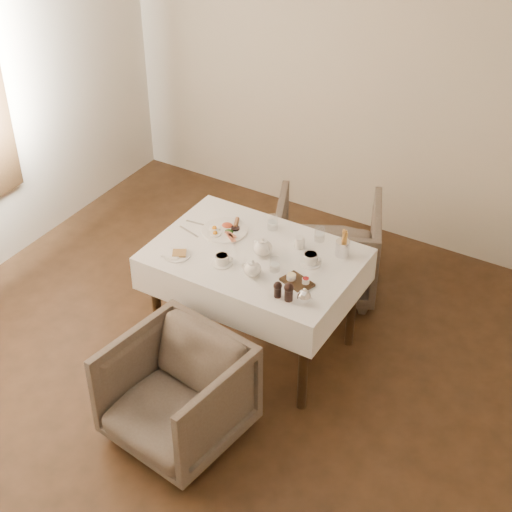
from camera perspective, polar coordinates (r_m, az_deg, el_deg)
The scene contains 20 objects.
table at distance 4.94m, azimuth -0.10°, elevation -0.93°, with size 1.28×0.88×0.75m.
armchair_near at distance 4.58m, azimuth -5.81°, elevation -9.98°, with size 0.70×0.72×0.66m, color #4E4339.
armchair_far at distance 5.69m, azimuth 5.19°, elevation 0.72°, with size 0.73×0.75×0.69m, color #4E4339.
breakfast_plate at distance 5.08m, azimuth -2.24°, elevation 1.94°, with size 0.30×0.30×0.04m.
side_plate at distance 4.88m, azimuth -5.83°, elevation 0.12°, with size 0.17×0.17×0.02m.
teapot_centre at distance 4.82m, azimuth 0.50°, elevation 0.68°, with size 0.16×0.13×0.13m, color white, non-canonical shape.
teapot_front at distance 4.66m, azimuth -0.25°, elevation -0.88°, with size 0.14×0.11×0.12m, color white, non-canonical shape.
creamer at distance 4.92m, azimuth 3.18°, elevation 1.00°, with size 0.06×0.06×0.07m, color white.
teacup_near at distance 4.78m, azimuth -2.47°, elevation -0.28°, with size 0.13×0.13×0.06m.
teacup_far at distance 4.79m, azimuth 3.98°, elevation -0.22°, with size 0.14×0.14×0.07m.
glass_left at distance 5.08m, azimuth 1.22°, elevation 2.46°, with size 0.07×0.07×0.10m, color silver.
glass_mid at distance 4.71m, azimuth 1.38°, elevation -0.63°, with size 0.06×0.06×0.09m, color silver.
glass_right at distance 4.99m, azimuth 4.65°, elevation 1.59°, with size 0.07×0.07×0.09m, color silver.
condiment_board at distance 4.63m, azimuth 3.00°, elevation -1.82°, with size 0.21×0.17×0.05m.
pepper_mill_left at distance 4.51m, azimuth 1.59°, elevation -2.44°, with size 0.05×0.05×0.10m, color black, non-canonical shape.
pepper_mill_right at distance 4.48m, azimuth 2.40°, elevation -2.61°, with size 0.06×0.06×0.12m, color black, non-canonical shape.
silver_pot at distance 4.46m, azimuth 3.53°, elevation -2.89°, with size 0.10×0.08×0.11m, color white, non-canonical shape.
fries_cup at distance 4.85m, azimuth 6.33°, elevation 0.86°, with size 0.09×0.09×0.18m.
cutlery_fork at distance 5.17m, azimuth -4.15°, elevation 2.35°, with size 0.02×0.19×0.00m, color silver.
cutlery_knife at distance 5.10m, azimuth -4.90°, elevation 1.78°, with size 0.01×0.18×0.00m, color silver.
Camera 1 is at (1.96, -2.65, 3.58)m, focal length 55.00 mm.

